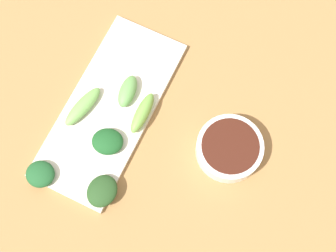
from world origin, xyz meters
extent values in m
cube|color=olive|center=(0.00, 0.00, 0.01)|extent=(2.10, 2.10, 0.02)
cylinder|color=white|center=(-0.15, -0.02, 0.04)|extent=(0.12, 0.12, 0.04)
cylinder|color=#3D180E|center=(-0.15, -0.02, 0.05)|extent=(0.11, 0.11, 0.02)
cube|color=silver|center=(0.09, 0.00, 0.03)|extent=(0.16, 0.37, 0.01)
ellipsoid|color=#71AC47|center=(0.03, -0.01, 0.05)|extent=(0.03, 0.09, 0.03)
ellipsoid|color=#1A5022|center=(0.06, 0.06, 0.04)|extent=(0.07, 0.07, 0.02)
ellipsoid|color=#639F52|center=(0.07, -0.04, 0.04)|extent=(0.04, 0.07, 0.03)
ellipsoid|color=#70AB54|center=(0.13, 0.02, 0.04)|extent=(0.05, 0.10, 0.02)
ellipsoid|color=#1D5228|center=(0.14, 0.17, 0.04)|extent=(0.06, 0.06, 0.02)
ellipsoid|color=#23461F|center=(0.03, 0.15, 0.04)|extent=(0.06, 0.06, 0.02)
camera|label=1|loc=(-0.14, 0.23, 0.89)|focal=51.20mm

